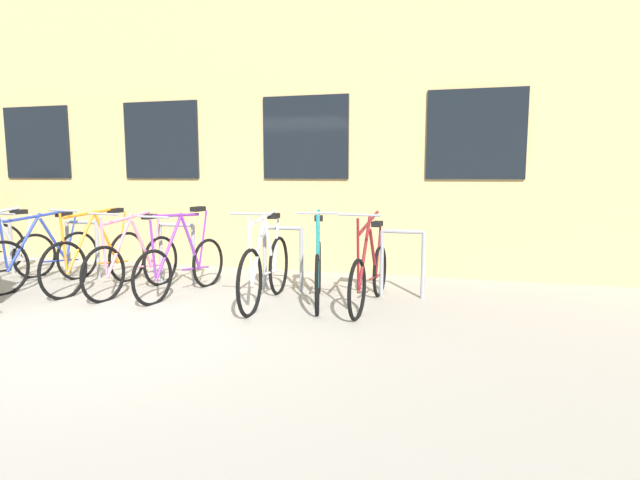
{
  "coord_description": "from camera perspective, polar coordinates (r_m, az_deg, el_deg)",
  "views": [
    {
      "loc": [
        3.41,
        -4.17,
        1.47
      ],
      "look_at": [
        1.85,
        1.6,
        0.7
      ],
      "focal_mm": 28.84,
      "sensor_mm": 36.0,
      "label": 1
    }
  ],
  "objects": [
    {
      "name": "bicycle_silver",
      "position": [
        8.11,
        -31.97,
        -1.56
      ],
      "size": [
        0.54,
        1.57,
        1.06
      ],
      "color": "black",
      "rests_on": "ground"
    },
    {
      "name": "bicycle_blue",
      "position": [
        7.64,
        -28.37,
        -1.74
      ],
      "size": [
        0.49,
        1.73,
        1.02
      ],
      "color": "black",
      "rests_on": "ground"
    },
    {
      "name": "bicycle_white",
      "position": [
        5.87,
        -6.06,
        -3.22
      ],
      "size": [
        0.44,
        1.75,
        1.09
      ],
      "color": "black",
      "rests_on": "ground"
    },
    {
      "name": "storefront_building",
      "position": [
        11.05,
        -3.17,
        16.56
      ],
      "size": [
        28.0,
        6.02,
        6.47
      ],
      "color": "tan",
      "rests_on": "ground"
    },
    {
      "name": "bicycle_teal",
      "position": [
        5.9,
        -0.2,
        -3.34
      ],
      "size": [
        0.55,
        1.62,
        1.1
      ],
      "color": "black",
      "rests_on": "ground"
    },
    {
      "name": "bike_rack",
      "position": [
        7.14,
        -15.58,
        -0.79
      ],
      "size": [
        6.54,
        0.05,
        0.82
      ],
      "color": "gray",
      "rests_on": "ground"
    },
    {
      "name": "bicycle_orange",
      "position": [
        7.15,
        -23.44,
        -1.94
      ],
      "size": [
        0.44,
        1.75,
        1.07
      ],
      "color": "black",
      "rests_on": "ground"
    },
    {
      "name": "bicycle_pink",
      "position": [
        6.78,
        -19.94,
        -2.39
      ],
      "size": [
        0.44,
        1.65,
        1.05
      ],
      "color": "black",
      "rests_on": "ground"
    },
    {
      "name": "ground_plane",
      "position": [
        5.58,
        -23.53,
        -8.53
      ],
      "size": [
        42.0,
        42.0,
        0.0
      ],
      "primitive_type": "plane",
      "color": "#9E998E"
    },
    {
      "name": "bicycle_maroon",
      "position": [
        5.75,
        5.51,
        -3.74
      ],
      "size": [
        0.44,
        1.71,
        1.09
      ],
      "color": "black",
      "rests_on": "ground"
    },
    {
      "name": "bicycle_purple",
      "position": [
        6.49,
        -15.02,
        -2.61
      ],
      "size": [
        0.44,
        1.68,
        1.08
      ],
      "color": "black",
      "rests_on": "ground"
    }
  ]
}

